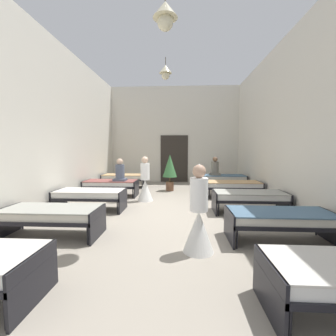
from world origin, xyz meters
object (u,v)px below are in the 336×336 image
at_px(bed_left_row_2, 90,195).
at_px(bed_right_row_3, 233,185).
at_px(bed_left_row_4, 124,177).
at_px(bed_left_row_3, 111,184).
at_px(nurse_near_aisle, 145,185).
at_px(potted_plant, 170,168).
at_px(bed_right_row_2, 249,197).
at_px(bed_left_row_1, 51,214).
at_px(bed_right_row_4, 223,178).
at_px(nurse_mid_aisle, 199,221).
at_px(bed_right_row_1, 280,218).
at_px(patient_seated_secondary, 215,168).
at_px(patient_seated_primary, 120,173).

height_order(bed_left_row_2, bed_right_row_3, same).
bearing_deg(bed_left_row_4, bed_left_row_3, -90.00).
bearing_deg(nurse_near_aisle, potted_plant, -39.25).
height_order(bed_right_row_2, bed_left_row_4, same).
bearing_deg(bed_left_row_2, bed_left_row_1, -90.00).
bearing_deg(bed_right_row_2, bed_left_row_3, 156.54).
bearing_deg(bed_right_row_4, bed_left_row_1, -127.53).
bearing_deg(nurse_mid_aisle, bed_right_row_1, -4.56).
bearing_deg(bed_right_row_1, bed_right_row_3, 90.00).
xyz_separation_m(bed_right_row_1, bed_left_row_3, (-4.38, 3.80, 0.00)).
height_order(bed_left_row_1, potted_plant, potted_plant).
distance_m(bed_right_row_2, bed_right_row_3, 1.90).
bearing_deg(bed_left_row_3, bed_left_row_4, 90.00).
bearing_deg(bed_right_row_2, patient_seated_secondary, 95.20).
height_order(bed_left_row_3, bed_right_row_4, same).
distance_m(bed_right_row_2, nurse_mid_aisle, 2.85).
bearing_deg(bed_right_row_2, bed_left_row_4, 139.05).
bearing_deg(bed_right_row_1, patient_seated_primary, 137.07).
xyz_separation_m(nurse_mid_aisle, patient_seated_secondary, (1.19, 6.24, 0.34)).
bearing_deg(bed_left_row_2, bed_right_row_2, 0.00).
bearing_deg(bed_left_row_2, bed_right_row_1, -23.46).
relative_size(bed_right_row_2, bed_left_row_4, 1.00).
height_order(nurse_near_aisle, nurse_mid_aisle, same).
distance_m(bed_left_row_4, potted_plant, 2.26).
bearing_deg(patient_seated_secondary, nurse_mid_aisle, -100.82).
bearing_deg(nurse_mid_aisle, bed_left_row_2, 117.29).
distance_m(bed_left_row_1, nurse_mid_aisle, 2.88).
height_order(bed_right_row_2, patient_seated_secondary, patient_seated_secondary).
bearing_deg(bed_left_row_3, bed_right_row_2, -23.46).
relative_size(bed_left_row_3, bed_right_row_3, 1.00).
bearing_deg(bed_right_row_1, potted_plant, 114.76).
bearing_deg(nurse_mid_aisle, potted_plant, 75.33).
bearing_deg(nurse_mid_aisle, patient_seated_secondary, 56.71).
bearing_deg(bed_right_row_2, bed_left_row_2, 180.00).
bearing_deg(patient_seated_secondary, bed_left_row_4, -179.37).
xyz_separation_m(bed_left_row_3, bed_right_row_3, (4.38, 0.00, 0.00)).
height_order(nurse_mid_aisle, patient_seated_secondary, nurse_mid_aisle).
height_order(bed_right_row_1, patient_seated_secondary, patient_seated_secondary).
relative_size(bed_left_row_2, potted_plant, 1.28).
bearing_deg(bed_right_row_2, bed_right_row_4, 90.00).
distance_m(bed_left_row_1, bed_left_row_4, 5.70).
bearing_deg(potted_plant, bed_left_row_3, -150.64).
height_order(bed_left_row_1, bed_right_row_4, same).
distance_m(nurse_near_aisle, nurse_mid_aisle, 3.92).
xyz_separation_m(bed_right_row_3, potted_plant, (-2.29, 1.17, 0.50)).
bearing_deg(potted_plant, patient_seated_secondary, 21.65).
bearing_deg(bed_right_row_3, patient_seated_primary, -179.26).
relative_size(nurse_mid_aisle, potted_plant, 1.00).
distance_m(bed_left_row_4, nurse_mid_aisle, 6.82).
height_order(patient_seated_primary, patient_seated_secondary, same).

